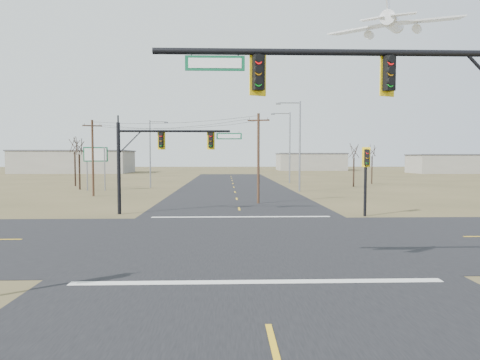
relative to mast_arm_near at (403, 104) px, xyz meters
name	(u,v)px	position (x,y,z in m)	size (l,w,h in m)	color
ground	(247,238)	(-4.43, 7.98, -5.66)	(320.00, 320.00, 0.00)	brown
road_ew	(247,238)	(-4.43, 7.98, -5.65)	(160.00, 14.00, 0.02)	black
road_ns	(247,238)	(-4.43, 7.98, -5.65)	(14.00, 160.00, 0.02)	black
stop_bar_near	(258,282)	(-4.43, 0.48, -5.63)	(12.00, 0.40, 0.01)	silver
stop_bar_far	(241,217)	(-4.43, 15.48, -5.63)	(12.00, 0.40, 0.01)	silver
mast_arm_near	(403,104)	(0.00, 0.00, 0.00)	(11.32, 0.58, 7.81)	black
mast_arm_far	(163,148)	(-9.87, 17.38, -0.96)	(8.83, 0.44, 6.48)	black
pedestal_signal_ne	(366,166)	(4.07, 15.64, -2.25)	(0.67, 0.59, 4.74)	black
utility_pole_near	(258,156)	(-2.64, 23.93, -1.54)	(1.90, 0.50, 7.82)	#49311F
utility_pole_far	(93,156)	(-19.18, 31.47, -1.51)	(1.86, 0.72, 7.86)	#49311F
highway_sign	(96,159)	(-21.16, 39.02, -1.88)	(2.76, 0.66, 5.26)	gray
streetlight_a	(298,141)	(2.97, 36.91, 0.28)	(2.95, 0.33, 10.57)	gray
streetlight_b	(288,143)	(4.24, 53.42, 0.53)	(3.06, 0.31, 11.02)	gray
streetlight_c	(152,150)	(-15.27, 43.72, -0.67)	(2.49, 0.41, 8.89)	gray
bare_tree_a	(79,146)	(-23.72, 40.77, -0.21)	(3.69, 3.69, 6.89)	black
bare_tree_b	(75,144)	(-26.45, 47.03, 0.18)	(3.46, 3.46, 7.30)	black
bare_tree_c	(354,151)	(12.01, 44.82, -0.72)	(3.14, 3.14, 6.29)	black
bare_tree_d	(372,150)	(16.53, 50.65, -0.61)	(3.09, 3.09, 6.26)	black
warehouse_left	(74,162)	(-44.43, 97.98, -2.91)	(28.00, 14.00, 5.50)	gray
warehouse_mid	(311,162)	(20.57, 117.98, -3.16)	(20.00, 12.00, 5.00)	gray
warehouse_right	(448,164)	(50.57, 92.98, -3.41)	(18.00, 10.00, 4.50)	gray
jet_airliner	(393,23)	(32.54, 84.77, 28.90)	(25.99, 26.35, 12.19)	white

